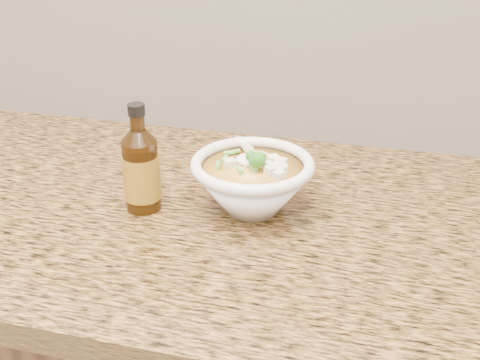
# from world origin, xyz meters

# --- Properties ---
(counter_slab) EXTENTS (4.00, 0.68, 0.04)m
(counter_slab) POSITION_xyz_m (0.00, 1.68, 0.88)
(counter_slab) COLOR #9A6638
(counter_slab) RESTS_ON cabinet
(soup_bowl) EXTENTS (0.19, 0.21, 0.11)m
(soup_bowl) POSITION_xyz_m (0.16, 1.68, 0.95)
(soup_bowl) COLOR white
(soup_bowl) RESTS_ON counter_slab
(hot_sauce_bottle) EXTENTS (0.06, 0.06, 0.17)m
(hot_sauce_bottle) POSITION_xyz_m (-0.01, 1.64, 0.97)
(hot_sauce_bottle) COLOR #3E2208
(hot_sauce_bottle) RESTS_ON counter_slab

